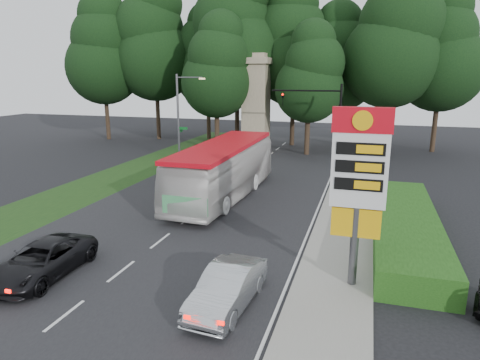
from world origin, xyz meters
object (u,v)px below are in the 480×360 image
(transit_bus, at_px, (224,171))
(suv_charcoal, at_px, (42,260))
(sedan_silver, at_px, (227,288))
(monument, at_px, (256,103))
(streetlight_signs, at_px, (180,114))
(gas_station_pylon, at_px, (359,174))
(traffic_signal_mast, at_px, (325,114))

(transit_bus, height_order, suv_charcoal, transit_bus)
(sedan_silver, bearing_deg, transit_bus, 113.89)
(monument, relative_size, transit_bus, 0.78)
(streetlight_signs, xyz_separation_m, transit_bus, (7.49, -9.77, -2.64))
(transit_bus, relative_size, suv_charcoal, 2.60)
(gas_station_pylon, relative_size, transit_bus, 0.53)
(gas_station_pylon, height_order, transit_bus, gas_station_pylon)
(streetlight_signs, height_order, monument, monument)
(gas_station_pylon, distance_m, transit_bus, 13.70)
(sedan_silver, bearing_deg, gas_station_pylon, 38.76)
(traffic_signal_mast, bearing_deg, monument, 142.00)
(gas_station_pylon, xyz_separation_m, suv_charcoal, (-12.00, -2.74, -3.76))
(gas_station_pylon, bearing_deg, streetlight_signs, 128.96)
(transit_bus, bearing_deg, gas_station_pylon, -47.45)
(gas_station_pylon, relative_size, monument, 0.68)
(traffic_signal_mast, relative_size, suv_charcoal, 1.45)
(transit_bus, relative_size, sedan_silver, 2.92)
(streetlight_signs, height_order, suv_charcoal, streetlight_signs)
(traffic_signal_mast, xyz_separation_m, transit_bus, (-5.18, -11.76, -2.88))
(gas_station_pylon, height_order, monument, monument)
(suv_charcoal, bearing_deg, streetlight_signs, 98.41)
(traffic_signal_mast, relative_size, monument, 0.72)
(gas_station_pylon, xyz_separation_m, sedan_silver, (-4.12, -2.80, -3.72))
(transit_bus, height_order, sedan_silver, transit_bus)
(transit_bus, bearing_deg, monument, 100.23)
(sedan_silver, relative_size, suv_charcoal, 0.89)
(gas_station_pylon, height_order, sedan_silver, gas_station_pylon)
(gas_station_pylon, bearing_deg, monument, 111.80)
(suv_charcoal, bearing_deg, traffic_signal_mast, 69.07)
(gas_station_pylon, xyz_separation_m, monument, (-11.20, 28.01, 0.66))
(traffic_signal_mast, xyz_separation_m, monument, (-7.68, 6.00, 0.43))
(streetlight_signs, bearing_deg, transit_bus, -52.53)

